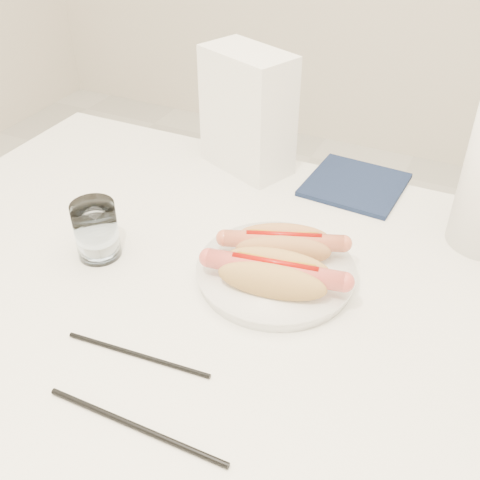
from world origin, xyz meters
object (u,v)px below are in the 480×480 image
at_px(hotdog_left, 283,245).
at_px(table, 229,310).
at_px(water_glass, 96,230).
at_px(plate, 276,274).
at_px(hotdog_right, 275,274).
at_px(napkin_box, 248,112).

bearing_deg(hotdog_left, table, -152.56).
height_order(table, water_glass, water_glass).
xyz_separation_m(plate, hotdog_left, (-0.00, 0.03, 0.03)).
distance_m(hotdog_left, hotdog_right, 0.07).
height_order(table, hotdog_right, hotdog_right).
relative_size(table, water_glass, 12.73).
distance_m(hotdog_right, water_glass, 0.29).
distance_m(hotdog_left, napkin_box, 0.33).
xyz_separation_m(table, water_glass, (-0.22, -0.03, 0.11)).
bearing_deg(table, plate, 30.17).
bearing_deg(hotdog_right, table, 166.81).
height_order(hotdog_left, water_glass, water_glass).
xyz_separation_m(plate, water_glass, (-0.28, -0.06, 0.04)).
relative_size(hotdog_left, water_glass, 1.88).
bearing_deg(hotdog_left, plate, -108.01).
distance_m(table, water_glass, 0.24).
bearing_deg(water_glass, hotdog_right, 4.71).
bearing_deg(napkin_box, water_glass, -80.95).
relative_size(water_glass, napkin_box, 0.41).
height_order(hotdog_right, napkin_box, napkin_box).
bearing_deg(hotdog_right, napkin_box, 110.97).
height_order(hotdog_left, hotdog_right, hotdog_right).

